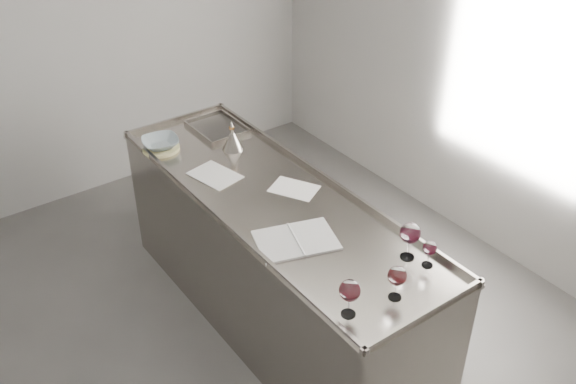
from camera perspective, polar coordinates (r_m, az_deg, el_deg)
room_shell at (r=2.99m, az=-6.01°, el=1.18°), size 4.54×5.04×2.84m
counter at (r=3.95m, az=-1.24°, el=-6.13°), size 0.77×2.42×0.97m
wine_glass_left at (r=2.85m, az=5.51°, el=-8.78°), size 0.10×0.10×0.19m
wine_glass_middle at (r=2.97m, az=9.68°, el=-7.43°), size 0.09×0.09×0.18m
wine_glass_right at (r=3.20m, az=10.80°, el=-3.69°), size 0.10×0.10×0.20m
wine_glass_small at (r=3.20m, az=12.48°, el=-4.96°), size 0.07×0.07×0.14m
notebook at (r=3.34m, az=0.72°, el=-4.29°), size 0.48×0.40×0.02m
loose_paper_top at (r=3.75m, az=0.55°, el=0.30°), size 0.29×0.33×0.00m
loose_paper_under at (r=3.89m, az=-6.50°, el=1.50°), size 0.27×0.34×0.00m
trivet at (r=4.23m, az=-11.22°, el=3.85°), size 0.26×0.26×0.02m
ceramic_bowl at (r=4.21m, az=-11.27°, el=4.31°), size 0.28×0.28×0.06m
wine_funnel at (r=4.14m, az=-4.96°, el=4.56°), size 0.14×0.14×0.20m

